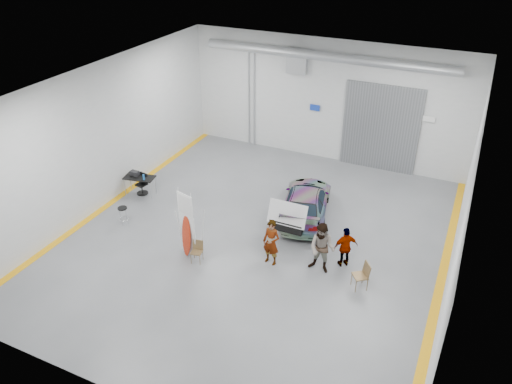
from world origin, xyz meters
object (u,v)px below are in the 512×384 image
at_px(folding_chair_far, 360,280).
at_px(work_table, 138,177).
at_px(office_chair, 142,185).
at_px(folding_chair_near, 197,256).
at_px(person_b, 322,248).
at_px(surfboard_display, 188,230).
at_px(shop_stool, 123,216).
at_px(person_a, 271,242).
at_px(sedan_car, 306,202).
at_px(person_c, 345,247).

relative_size(folding_chair_far, work_table, 0.68).
xyz_separation_m(folding_chair_far, office_chair, (-10.44, 2.19, 0.11)).
bearing_deg(folding_chair_near, folding_chair_far, -0.64).
bearing_deg(person_b, surfboard_display, -161.96).
relative_size(folding_chair_near, shop_stool, 1.07).
bearing_deg(person_a, work_table, 172.23).
bearing_deg(sedan_car, person_b, 105.64).
height_order(folding_chair_near, office_chair, office_chair).
bearing_deg(work_table, sedan_car, 10.94).
relative_size(person_c, office_chair, 1.65).
relative_size(person_c, shop_stool, 2.05).
distance_m(work_table, office_chair, 0.45).
height_order(person_b, surfboard_display, surfboard_display).
bearing_deg(work_table, folding_chair_far, -11.34).
distance_m(surfboard_display, folding_chair_far, 6.25).
height_order(sedan_car, folding_chair_far, sedan_car).
bearing_deg(surfboard_display, person_a, 32.10).
xyz_separation_m(sedan_car, folding_chair_far, (3.22, -3.54, -0.34)).
bearing_deg(sedan_car, person_c, 120.34).
bearing_deg(person_a, sedan_car, 98.03).
distance_m(person_b, surfboard_display, 4.81).
xyz_separation_m(sedan_car, person_a, (-0.02, -3.54, 0.24)).
distance_m(surfboard_display, folding_chair_near, 0.98).
bearing_deg(folding_chair_near, work_table, 135.60).
relative_size(folding_chair_near, folding_chair_far, 0.84).
height_order(folding_chair_near, work_table, work_table).
bearing_deg(shop_stool, person_c, 7.47).
relative_size(person_a, folding_chair_near, 2.17).
bearing_deg(shop_stool, folding_chair_far, 1.09).
bearing_deg(person_c, person_b, 5.49).
height_order(surfboard_display, folding_chair_far, surfboard_display).
relative_size(person_a, shop_stool, 2.32).
distance_m(sedan_car, folding_chair_near, 5.24).
relative_size(sedan_car, folding_chair_far, 4.54).
xyz_separation_m(sedan_car, office_chair, (-7.22, -1.35, -0.23)).
bearing_deg(person_c, office_chair, -46.17).
height_order(person_a, folding_chair_far, person_a).
bearing_deg(office_chair, sedan_car, 20.84).
distance_m(folding_chair_near, folding_chair_far, 5.79).
bearing_deg(person_c, sedan_car, -85.79).
bearing_deg(work_table, person_a, -16.15).
height_order(sedan_car, person_a, person_a).
distance_m(surfboard_display, office_chair, 5.32).
distance_m(folding_chair_far, office_chair, 10.67).
xyz_separation_m(person_b, office_chair, (-8.97, 1.86, -0.54)).
height_order(sedan_car, person_c, person_c).
height_order(person_a, shop_stool, person_a).
xyz_separation_m(shop_stool, work_table, (-0.92, 2.30, 0.46)).
bearing_deg(folding_chair_far, person_c, -176.90).
height_order(person_b, work_table, person_b).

